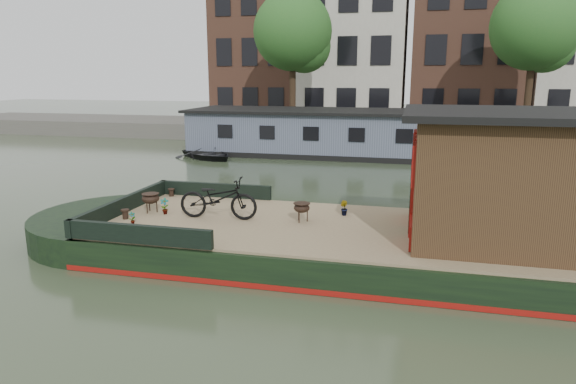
% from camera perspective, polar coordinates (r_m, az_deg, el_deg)
% --- Properties ---
extents(ground, '(120.00, 120.00, 0.00)m').
position_cam_1_polar(ground, '(10.74, 10.95, -7.53)').
color(ground, '#263220').
rests_on(ground, ground).
extents(houseboat_hull, '(14.01, 4.02, 0.60)m').
position_cam_1_polar(houseboat_hull, '(10.78, 3.90, -5.69)').
color(houseboat_hull, black).
rests_on(houseboat_hull, ground).
extents(houseboat_deck, '(11.80, 3.80, 0.05)m').
position_cam_1_polar(houseboat_deck, '(10.54, 11.10, -4.34)').
color(houseboat_deck, '#8C7B56').
rests_on(houseboat_deck, houseboat_hull).
extents(bow_bulwark, '(3.00, 4.00, 0.35)m').
position_cam_1_polar(bow_bulwark, '(11.82, -14.20, -1.61)').
color(bow_bulwark, black).
rests_on(bow_bulwark, houseboat_deck).
extents(cabin, '(4.00, 3.50, 2.42)m').
position_cam_1_polar(cabin, '(10.39, 23.53, 1.70)').
color(cabin, black).
rests_on(cabin, houseboat_deck).
extents(bicycle, '(1.75, 0.71, 0.90)m').
position_cam_1_polar(bicycle, '(11.17, -7.75, -0.70)').
color(bicycle, black).
rests_on(bicycle, houseboat_deck).
extents(potted_plant_a, '(0.22, 0.17, 0.37)m').
position_cam_1_polar(potted_plant_a, '(11.80, -13.56, -1.53)').
color(potted_plant_a, maroon).
rests_on(potted_plant_a, houseboat_deck).
extents(potted_plant_b, '(0.23, 0.23, 0.33)m').
position_cam_1_polar(potted_plant_b, '(11.47, 6.22, -1.78)').
color(potted_plant_b, brown).
rests_on(potted_plant_b, houseboat_deck).
extents(potted_plant_e, '(0.16, 0.17, 0.27)m').
position_cam_1_polar(potted_plant_e, '(11.20, -16.92, -2.78)').
color(potted_plant_e, maroon).
rests_on(potted_plant_e, houseboat_deck).
extents(brazier_front, '(0.39, 0.39, 0.41)m').
position_cam_1_polar(brazier_front, '(10.90, 1.53, -2.26)').
color(brazier_front, black).
rests_on(brazier_front, houseboat_deck).
extents(brazier_rear, '(0.52, 0.52, 0.44)m').
position_cam_1_polar(brazier_rear, '(12.04, -14.99, -1.17)').
color(brazier_rear, black).
rests_on(brazier_rear, houseboat_deck).
extents(bollard_port, '(0.18, 0.18, 0.20)m').
position_cam_1_polar(bollard_port, '(13.54, -12.84, -0.04)').
color(bollard_port, black).
rests_on(bollard_port, houseboat_deck).
extents(bollard_stbd, '(0.18, 0.18, 0.21)m').
position_cam_1_polar(bollard_stbd, '(11.67, -17.64, -2.36)').
color(bollard_stbd, black).
rests_on(bollard_stbd, houseboat_deck).
extents(dinghy, '(3.85, 3.61, 0.65)m').
position_cam_1_polar(dinghy, '(23.62, -8.91, 4.49)').
color(dinghy, black).
rests_on(dinghy, ground).
extents(far_houseboat, '(20.40, 4.40, 2.11)m').
position_cam_1_polar(far_houseboat, '(24.23, 12.89, 6.07)').
color(far_houseboat, slate).
rests_on(far_houseboat, ground).
extents(quay, '(60.00, 6.00, 0.90)m').
position_cam_1_polar(quay, '(30.75, 13.12, 6.46)').
color(quay, '#47443F').
rests_on(quay, ground).
extents(townhouse_row, '(27.25, 8.00, 16.50)m').
position_cam_1_polar(townhouse_row, '(37.81, 14.17, 18.87)').
color(townhouse_row, brown).
rests_on(townhouse_row, ground).
extents(tree_left, '(4.40, 4.40, 7.40)m').
position_cam_1_polar(tree_left, '(30.00, 0.84, 17.06)').
color(tree_left, '#332316').
rests_on(tree_left, quay).
extents(tree_right, '(4.40, 4.40, 7.40)m').
position_cam_1_polar(tree_right, '(29.78, 25.99, 15.84)').
color(tree_right, '#332316').
rests_on(tree_right, quay).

